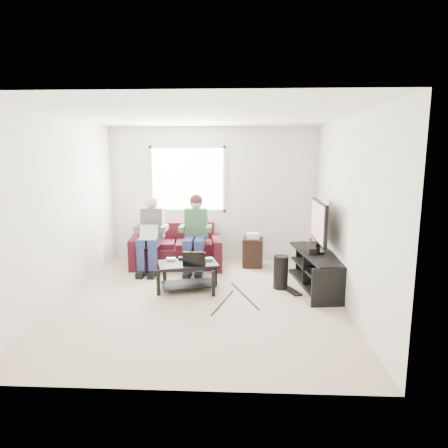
% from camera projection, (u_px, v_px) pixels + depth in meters
% --- Properties ---
extents(floor, '(4.50, 4.50, 0.00)m').
position_uv_depth(floor, '(203.00, 300.00, 5.80)').
color(floor, '#C6B09A').
rests_on(floor, ground).
extents(ceiling, '(4.50, 4.50, 0.00)m').
position_uv_depth(ceiling, '(201.00, 115.00, 5.34)').
color(ceiling, white).
rests_on(ceiling, wall_back).
extents(wall_back, '(4.50, 0.00, 4.50)m').
position_uv_depth(wall_back, '(214.00, 194.00, 7.78)').
color(wall_back, silver).
rests_on(wall_back, floor).
extents(wall_front, '(4.50, 0.00, 4.50)m').
position_uv_depth(wall_front, '(175.00, 250.00, 3.36)').
color(wall_front, silver).
rests_on(wall_front, floor).
extents(wall_left, '(0.00, 4.50, 4.50)m').
position_uv_depth(wall_left, '(62.00, 210.00, 5.66)').
color(wall_left, silver).
rests_on(wall_left, floor).
extents(wall_right, '(0.00, 4.50, 4.50)m').
position_uv_depth(wall_right, '(347.00, 212.00, 5.48)').
color(wall_right, silver).
rests_on(wall_right, floor).
extents(window, '(1.48, 0.04, 1.28)m').
position_uv_depth(window, '(188.00, 179.00, 7.73)').
color(window, white).
rests_on(window, wall_back).
extents(sofa, '(1.78, 0.95, 0.79)m').
position_uv_depth(sofa, '(176.00, 250.00, 7.48)').
color(sofa, '#40101D').
rests_on(sofa, floor).
extents(person_left, '(0.40, 0.71, 1.32)m').
position_uv_depth(person_left, '(151.00, 231.00, 7.15)').
color(person_left, navy).
rests_on(person_left, sofa).
extents(person_right, '(0.40, 0.71, 1.37)m').
position_uv_depth(person_right, '(195.00, 228.00, 7.12)').
color(person_right, navy).
rests_on(person_right, sofa).
extents(laptop_silver, '(0.32, 0.22, 0.24)m').
position_uv_depth(laptop_silver, '(148.00, 235.00, 6.91)').
color(laptop_silver, silver).
rests_on(laptop_silver, person_left).
extents(coffee_table, '(1.00, 0.77, 0.44)m').
position_uv_depth(coffee_table, '(188.00, 270.00, 6.14)').
color(coffee_table, black).
rests_on(coffee_table, floor).
extents(laptop_black, '(0.38, 0.30, 0.24)m').
position_uv_depth(laptop_black, '(195.00, 257.00, 6.01)').
color(laptop_black, black).
rests_on(laptop_black, coffee_table).
extents(controller_a, '(0.15, 0.11, 0.04)m').
position_uv_depth(controller_a, '(171.00, 259.00, 6.25)').
color(controller_a, silver).
rests_on(controller_a, coffee_table).
extents(controller_b, '(0.15, 0.11, 0.04)m').
position_uv_depth(controller_b, '(183.00, 258.00, 6.30)').
color(controller_b, black).
rests_on(controller_b, coffee_table).
extents(controller_c, '(0.16, 0.12, 0.04)m').
position_uv_depth(controller_c, '(208.00, 259.00, 6.25)').
color(controller_c, gray).
rests_on(controller_c, coffee_table).
extents(tv_stand, '(0.73, 1.74, 0.56)m').
position_uv_depth(tv_stand, '(318.00, 272.00, 6.29)').
color(tv_stand, black).
rests_on(tv_stand, floor).
extents(tv, '(0.12, 1.10, 0.81)m').
position_uv_depth(tv, '(319.00, 223.00, 6.25)').
color(tv, black).
rests_on(tv, tv_stand).
extents(soundbar, '(0.12, 0.50, 0.10)m').
position_uv_depth(soundbar, '(310.00, 248.00, 6.33)').
color(soundbar, black).
rests_on(soundbar, tv_stand).
extents(drink_cup, '(0.08, 0.08, 0.12)m').
position_uv_depth(drink_cup, '(309.00, 241.00, 6.85)').
color(drink_cup, '#B5854E').
rests_on(drink_cup, tv_stand).
extents(console_white, '(0.30, 0.22, 0.06)m').
position_uv_depth(console_white, '(323.00, 275.00, 5.89)').
color(console_white, silver).
rests_on(console_white, tv_stand).
extents(console_grey, '(0.34, 0.26, 0.08)m').
position_uv_depth(console_grey, '(315.00, 262.00, 6.57)').
color(console_grey, gray).
rests_on(console_grey, tv_stand).
extents(console_black, '(0.38, 0.30, 0.07)m').
position_uv_depth(console_black, '(319.00, 268.00, 6.23)').
color(console_black, black).
rests_on(console_black, tv_stand).
extents(subwoofer, '(0.23, 0.23, 0.52)m').
position_uv_depth(subwoofer, '(281.00, 272.00, 6.24)').
color(subwoofer, black).
rests_on(subwoofer, floor).
extents(keyboard_floor, '(0.28, 0.43, 0.02)m').
position_uv_depth(keyboard_floor, '(292.00, 291.00, 6.12)').
color(keyboard_floor, black).
rests_on(keyboard_floor, floor).
extents(end_table, '(0.36, 0.36, 0.64)m').
position_uv_depth(end_table, '(253.00, 252.00, 7.45)').
color(end_table, black).
rests_on(end_table, floor).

